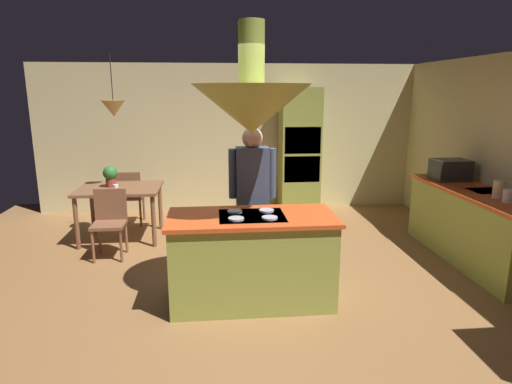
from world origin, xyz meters
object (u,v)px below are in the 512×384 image
object	(u,v)px
kitchen_island	(252,259)
canister_flour	(509,196)
potted_plant_on_table	(110,175)
dining_table	(120,194)
person_at_island	(252,192)
cup_on_table	(116,188)
chair_facing_island	(110,218)
oven_tower	(299,152)
canister_sugar	(499,189)
microwave_on_counter	(450,170)
chair_by_back_wall	(129,194)

from	to	relation	value
kitchen_island	canister_flour	xyz separation A→B (m)	(2.84, 0.24, 0.52)
canister_flour	potted_plant_on_table	bearing A→B (deg)	157.76
dining_table	person_at_island	size ratio (longest dim) A/B	0.66
person_at_island	potted_plant_on_table	distance (m)	2.40
dining_table	cup_on_table	world-z (taller)	cup_on_table
potted_plant_on_table	chair_facing_island	bearing A→B (deg)	-80.43
oven_tower	chair_facing_island	distance (m)	3.39
potted_plant_on_table	canister_flour	world-z (taller)	potted_plant_on_table
canister_sugar	person_at_island	bearing A→B (deg)	175.05
kitchen_island	microwave_on_counter	size ratio (longest dim) A/B	3.58
potted_plant_on_table	microwave_on_counter	world-z (taller)	microwave_on_counter
cup_on_table	canister_sugar	size ratio (longest dim) A/B	0.44
canister_sugar	microwave_on_counter	xyz separation A→B (m)	(0.00, 1.04, 0.04)
cup_on_table	person_at_island	bearing A→B (deg)	-34.40
oven_tower	person_at_island	xyz separation A→B (m)	(-1.03, -2.58, -0.09)
oven_tower	cup_on_table	bearing A→B (deg)	-153.92
potted_plant_on_table	dining_table	bearing A→B (deg)	-22.33
kitchen_island	microwave_on_counter	bearing A→B (deg)	27.33
microwave_on_counter	potted_plant_on_table	bearing A→B (deg)	171.67
dining_table	chair_by_back_wall	distance (m)	0.69
person_at_island	cup_on_table	distance (m)	2.15
canister_flour	microwave_on_counter	world-z (taller)	microwave_on_counter
dining_table	microwave_on_counter	world-z (taller)	microwave_on_counter
kitchen_island	chair_by_back_wall	bearing A→B (deg)	121.49
kitchen_island	person_at_island	distance (m)	0.85
dining_table	potted_plant_on_table	distance (m)	0.30
chair_by_back_wall	microwave_on_counter	bearing A→B (deg)	163.93
oven_tower	person_at_island	distance (m)	2.78
kitchen_island	person_at_island	size ratio (longest dim) A/B	0.97
potted_plant_on_table	cup_on_table	world-z (taller)	potted_plant_on_table
dining_table	cup_on_table	distance (m)	0.27
microwave_on_counter	person_at_island	bearing A→B (deg)	-163.84
oven_tower	person_at_island	bearing A→B (deg)	-111.84
dining_table	chair_facing_island	world-z (taller)	chair_facing_island
oven_tower	chair_by_back_wall	size ratio (longest dim) A/B	2.47
chair_facing_island	microwave_on_counter	bearing A→B (deg)	0.54
dining_table	canister_sugar	bearing A→B (deg)	-20.27
oven_tower	canister_sugar	world-z (taller)	oven_tower
potted_plant_on_table	microwave_on_counter	bearing A→B (deg)	-8.33
canister_flour	microwave_on_counter	bearing A→B (deg)	90.00
person_at_island	dining_table	bearing A→B (deg)	140.89
canister_sugar	microwave_on_counter	distance (m)	1.04
kitchen_island	cup_on_table	world-z (taller)	kitchen_island
person_at_island	kitchen_island	bearing A→B (deg)	-95.71
kitchen_island	chair_by_back_wall	xyz separation A→B (m)	(-1.70, 2.78, 0.05)
dining_table	canister_flour	bearing A→B (deg)	-22.24
canister_flour	oven_tower	bearing A→B (deg)	120.12
person_at_island	canister_sugar	bearing A→B (deg)	-4.95
chair_facing_island	microwave_on_counter	xyz separation A→B (m)	(4.54, 0.04, 0.54)
kitchen_island	oven_tower	bearing A→B (deg)	71.26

